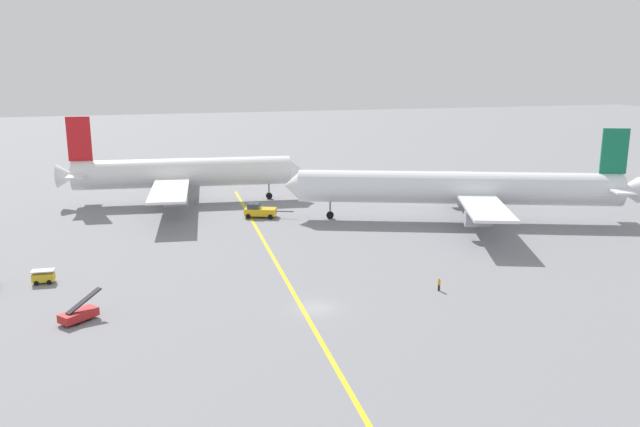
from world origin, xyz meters
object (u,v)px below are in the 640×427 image
Objects in this scene: airliner_at_gate_left at (182,173)px; ground_crew_marshaller_foreground at (439,284)px; gse_baggage_cart_near_cluster at (43,277)px; airliner_being_pushed at (460,188)px; gse_belt_loader_portside at (79,314)px; pushback_tug at (260,211)px.

ground_crew_marshaller_foreground is (25.80, -61.10, -5.02)m from airliner_at_gate_left.
gse_baggage_cart_near_cluster is at bearing -114.97° from airliner_at_gate_left.
airliner_at_gate_left reaches higher than airliner_being_pushed.
gse_baggage_cart_near_cluster is 1.82× the size of ground_crew_marshaller_foreground.
gse_belt_loader_portside reaches higher than ground_crew_marshaller_foreground.
pushback_tug is 45.91m from ground_crew_marshaller_foreground.
gse_belt_loader_portside is (-60.88, -29.20, -5.01)m from airliner_being_pushed.
airliner_at_gate_left is 61.12m from gse_belt_loader_portside.
gse_baggage_cart_near_cluster is (-32.96, -27.32, -0.35)m from pushback_tug.
gse_belt_loader_portside is 41.44m from ground_crew_marshaller_foreground.
gse_belt_loader_portside is at bearing -123.71° from pushback_tug.
pushback_tug is (12.20, -17.25, -4.61)m from airliner_at_gate_left.
ground_crew_marshaller_foreground is (41.38, -2.21, -0.02)m from gse_belt_loader_portside.
pushback_tug reaches higher than gse_baggage_cart_near_cluster.
airliner_being_pushed is at bearing 58.16° from ground_crew_marshaller_foreground.
airliner_at_gate_left reaches higher than pushback_tug.
pushback_tug is 3.08× the size of gse_baggage_cart_near_cluster.
airliner_being_pushed is 35.66m from pushback_tug.
gse_belt_loader_portside is at bearing 176.95° from ground_crew_marshaller_foreground.
pushback_tug is at bearing 56.29° from gse_belt_loader_portside.
airliner_being_pushed is at bearing -33.24° from airliner_at_gate_left.
ground_crew_marshaller_foreground is at bearing -3.05° from gse_belt_loader_portside.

